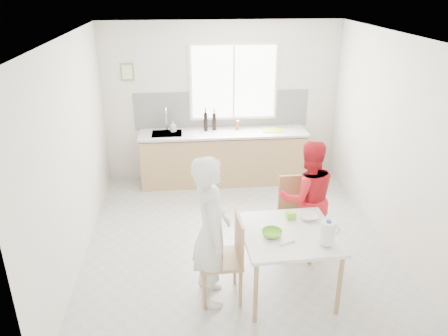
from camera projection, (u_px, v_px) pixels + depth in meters
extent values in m
plane|color=#B7B7B2|center=(237.00, 241.00, 5.96)|extent=(4.50, 4.50, 0.00)
plane|color=silver|center=(222.00, 102.00, 7.48)|extent=(4.00, 0.00, 4.00)
plane|color=silver|center=(274.00, 252.00, 3.36)|extent=(4.00, 0.00, 4.00)
plane|color=silver|center=(73.00, 154.00, 5.24)|extent=(0.00, 4.50, 4.50)
plane|color=silver|center=(393.00, 144.00, 5.59)|extent=(0.00, 4.50, 4.50)
plane|color=white|center=(240.00, 36.00, 4.88)|extent=(4.50, 4.50, 0.00)
cube|color=white|center=(234.00, 82.00, 7.34)|extent=(1.50, 0.03, 1.30)
cube|color=white|center=(234.00, 82.00, 7.32)|extent=(1.40, 0.02, 1.20)
cube|color=white|center=(234.00, 82.00, 7.32)|extent=(0.03, 0.03, 1.20)
cube|color=white|center=(222.00, 110.00, 7.52)|extent=(3.00, 0.02, 0.65)
cube|color=#649945|center=(127.00, 72.00, 7.11)|extent=(0.22, 0.02, 0.28)
cube|color=beige|center=(127.00, 72.00, 7.10)|extent=(0.16, 0.01, 0.22)
cube|color=tan|center=(223.00, 159.00, 7.57)|extent=(2.80, 0.60, 0.86)
cube|color=#3F3326|center=(223.00, 178.00, 7.72)|extent=(2.80, 0.54, 0.10)
cube|color=silver|center=(223.00, 133.00, 7.38)|extent=(2.84, 0.64, 0.04)
cube|color=#A5A5AA|center=(167.00, 134.00, 7.29)|extent=(0.50, 0.40, 0.03)
cylinder|color=silver|center=(167.00, 120.00, 7.36)|extent=(0.02, 0.02, 0.36)
torus|color=silver|center=(166.00, 111.00, 7.23)|extent=(0.02, 0.18, 0.18)
cube|color=white|center=(289.00, 234.00, 4.72)|extent=(1.04, 1.04, 0.04)
cylinder|color=tan|center=(256.00, 294.00, 4.42)|extent=(0.05, 0.05, 0.71)
cylinder|color=tan|center=(241.00, 245.00, 5.23)|extent=(0.05, 0.05, 0.71)
cylinder|color=tan|center=(339.00, 286.00, 4.53)|extent=(0.05, 0.05, 0.71)
cylinder|color=tan|center=(312.00, 240.00, 5.33)|extent=(0.05, 0.05, 0.71)
cube|color=tan|center=(220.00, 260.00, 4.73)|extent=(0.48, 0.48, 0.04)
cube|color=tan|center=(239.00, 238.00, 4.65)|extent=(0.05, 0.44, 0.48)
cylinder|color=tan|center=(201.00, 270.00, 4.99)|extent=(0.04, 0.04, 0.47)
cylinder|color=tan|center=(204.00, 292.00, 4.63)|extent=(0.04, 0.04, 0.47)
cylinder|color=tan|center=(235.00, 267.00, 5.04)|extent=(0.04, 0.04, 0.47)
cylinder|color=tan|center=(241.00, 289.00, 4.68)|extent=(0.04, 0.04, 0.47)
cube|color=tan|center=(298.00, 218.00, 5.55)|extent=(0.48, 0.48, 0.04)
cube|color=tan|center=(295.00, 192.00, 5.63)|extent=(0.44, 0.05, 0.48)
cylinder|color=tan|center=(286.00, 245.00, 5.45)|extent=(0.04, 0.04, 0.47)
cylinder|color=tan|center=(317.00, 243.00, 5.49)|extent=(0.04, 0.04, 0.47)
cylinder|color=tan|center=(278.00, 229.00, 5.81)|extent=(0.04, 0.04, 0.47)
cylinder|color=tan|center=(307.00, 226.00, 5.86)|extent=(0.04, 0.04, 0.47)
imported|color=white|center=(211.00, 232.00, 4.58)|extent=(0.43, 0.64, 1.70)
imported|color=red|center=(307.00, 198.00, 5.48)|extent=(0.76, 0.60, 1.52)
imported|color=#75C62D|center=(272.00, 233.00, 4.63)|extent=(0.22, 0.22, 0.07)
imported|color=white|center=(309.00, 217.00, 4.97)|extent=(0.21, 0.21, 0.05)
cylinder|color=white|center=(327.00, 233.00, 4.44)|extent=(0.15, 0.15, 0.24)
cylinder|color=blue|center=(329.00, 222.00, 4.39)|extent=(0.05, 0.05, 0.03)
torus|color=white|center=(335.00, 231.00, 4.44)|extent=(0.12, 0.03, 0.11)
cube|color=#81D230|center=(291.00, 215.00, 4.96)|extent=(0.10, 0.10, 0.09)
cylinder|color=#A5A5AA|center=(287.00, 243.00, 4.50)|extent=(0.15, 0.07, 0.01)
cube|color=#9AC52D|center=(273.00, 130.00, 7.44)|extent=(0.38, 0.29, 0.01)
cylinder|color=black|center=(206.00, 122.00, 7.37)|extent=(0.07, 0.07, 0.32)
cylinder|color=black|center=(214.00, 121.00, 7.41)|extent=(0.07, 0.07, 0.30)
cylinder|color=brown|center=(237.00, 125.00, 7.44)|extent=(0.06, 0.06, 0.16)
imported|color=#999999|center=(173.00, 126.00, 7.35)|extent=(0.11, 0.11, 0.18)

